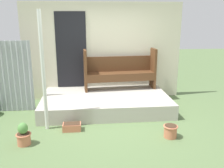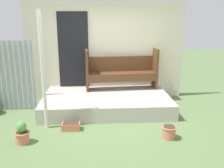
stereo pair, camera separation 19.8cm
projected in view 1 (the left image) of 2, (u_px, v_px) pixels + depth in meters
ground_plane at (110, 123)px, 5.36m from camera, size 24.00×24.00×0.00m
porch_slab at (106, 102)px, 6.17m from camera, size 3.07×1.78×0.34m
house_wall at (101, 52)px, 6.75m from camera, size 4.27×0.08×2.60m
support_post at (43, 73)px, 4.81m from camera, size 0.07×0.07×2.36m
bench at (120, 70)px, 6.58m from camera, size 1.90×0.52×1.06m
flower_pot_left at (24, 135)px, 4.44m from camera, size 0.27×0.27×0.42m
flower_pot_middle at (170, 131)px, 4.72m from camera, size 0.28×0.28×0.24m
planter_box_rect at (72, 127)px, 5.02m from camera, size 0.36×0.22×0.15m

